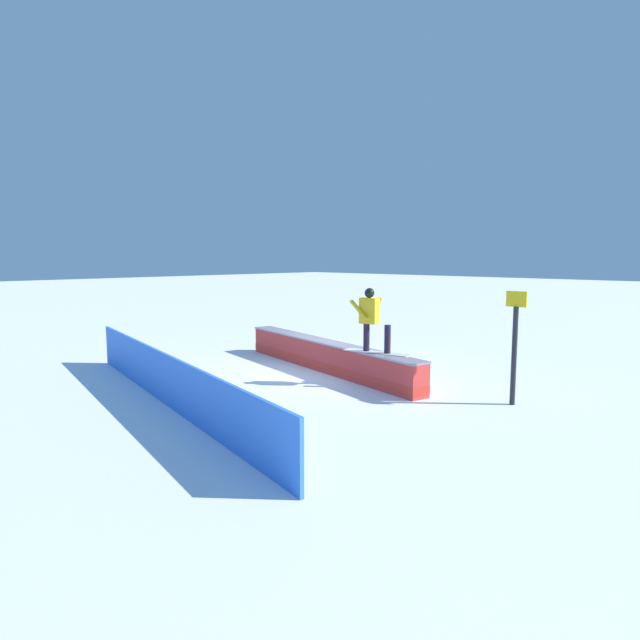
# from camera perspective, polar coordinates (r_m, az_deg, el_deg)

# --- Properties ---
(ground_plane) EXTENTS (120.00, 120.00, 0.00)m
(ground_plane) POSITION_cam_1_polar(r_m,az_deg,el_deg) (13.61, 0.60, -5.36)
(ground_plane) COLOR white
(grind_box) EXTENTS (6.74, 1.90, 0.75)m
(grind_box) POSITION_cam_1_polar(r_m,az_deg,el_deg) (13.54, 0.61, -3.96)
(grind_box) COLOR red
(grind_box) RESTS_ON ground_plane
(snowboarder) EXTENTS (1.56, 0.60, 1.42)m
(snowboarder) POSITION_cam_1_polar(r_m,az_deg,el_deg) (11.87, 5.49, 0.23)
(snowboarder) COLOR silver
(snowboarder) RESTS_ON grind_box
(safety_fence) EXTENTS (9.64, 2.07, 1.00)m
(safety_fence) POSITION_cam_1_polar(r_m,az_deg,el_deg) (10.80, -15.98, -6.11)
(safety_fence) COLOR #3577EF
(safety_fence) RESTS_ON ground_plane
(trail_marker) EXTENTS (0.40, 0.10, 2.21)m
(trail_marker) POSITION_cam_1_polar(r_m,az_deg,el_deg) (10.95, 19.99, -2.50)
(trail_marker) COLOR #262628
(trail_marker) RESTS_ON ground_plane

